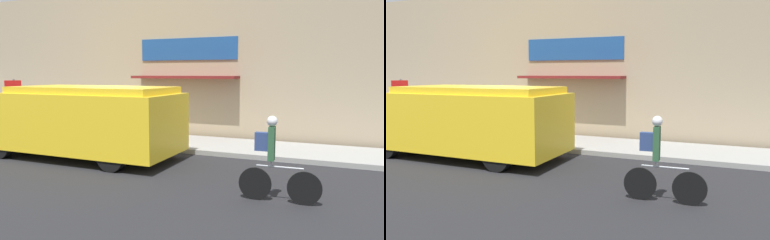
# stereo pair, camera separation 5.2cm
# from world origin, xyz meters

# --- Properties ---
(ground_plane) EXTENTS (70.00, 70.00, 0.00)m
(ground_plane) POSITION_xyz_m (0.00, 0.00, 0.00)
(ground_plane) COLOR #232326
(sidewalk) EXTENTS (28.00, 2.50, 0.15)m
(sidewalk) POSITION_xyz_m (0.00, 1.25, 0.07)
(sidewalk) COLOR #999993
(sidewalk) RESTS_ON ground_plane
(storefront) EXTENTS (17.49, 0.96, 5.80)m
(storefront) POSITION_xyz_m (0.04, 2.78, 2.89)
(storefront) COLOR tan
(storefront) RESTS_ON ground_plane
(school_bus) EXTENTS (6.34, 2.85, 2.11)m
(school_bus) POSITION_xyz_m (-0.07, -1.64, 1.11)
(school_bus) COLOR yellow
(school_bus) RESTS_ON ground_plane
(cyclist) EXTENTS (1.60, 0.20, 1.69)m
(cyclist) POSITION_xyz_m (5.80, -3.35, 0.82)
(cyclist) COLOR black
(cyclist) RESTS_ON ground_plane
(stop_sign_post) EXTENTS (0.45, 0.45, 2.12)m
(stop_sign_post) POSITION_xyz_m (-5.09, 0.43, 1.57)
(stop_sign_post) COLOR slate
(stop_sign_post) RESTS_ON sidewalk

